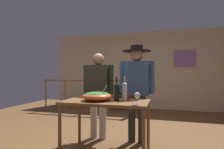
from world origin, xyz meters
name	(u,v)px	position (x,y,z in m)	size (l,w,h in m)	color
ground_plane	(104,140)	(0.00, 0.00, 0.00)	(8.78, 8.78, 0.00)	brown
back_wall	(134,70)	(0.00, 3.38, 1.35)	(6.07, 0.10, 2.71)	beige
framed_picture	(185,59)	(1.70, 3.32, 1.73)	(0.70, 0.03, 0.57)	#A467AC
stair_railing	(102,91)	(-0.78, 2.09, 0.69)	(3.06, 0.10, 1.09)	brown
tv_console	(124,103)	(-0.31, 3.03, 0.20)	(0.90, 0.40, 0.40)	#38281E
flat_screen_tv	(123,90)	(-0.31, 2.99, 0.65)	(0.55, 0.12, 0.41)	black
serving_table	(106,107)	(0.23, -0.60, 0.73)	(1.27, 0.71, 0.82)	brown
salad_bowl	(97,96)	(0.11, -0.65, 0.89)	(0.44, 0.44, 0.24)	#DB5B23
wine_glass	(137,96)	(0.74, -0.84, 0.93)	(0.07, 0.07, 0.16)	silver
wine_bottle_dark	(117,91)	(0.40, -0.58, 0.96)	(0.08, 0.08, 0.36)	black
wine_bottle_clear	(125,91)	(0.51, -0.55, 0.97)	(0.07, 0.07, 0.37)	silver
mug_red	(127,97)	(0.52, -0.40, 0.86)	(0.11, 0.08, 0.08)	#B7332D
person_standing_left	(98,88)	(-0.13, 0.04, 0.95)	(0.60, 0.22, 1.61)	beige
person_standing_right	(137,84)	(0.60, 0.04, 1.05)	(0.62, 0.51, 1.72)	#2D3323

